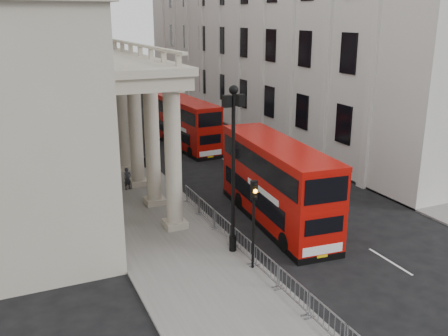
{
  "coord_description": "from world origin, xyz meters",
  "views": [
    {
      "loc": [
        -10.34,
        -16.71,
        11.43
      ],
      "look_at": [
        1.31,
        9.34,
        2.76
      ],
      "focal_mm": 40.0,
      "sensor_mm": 36.0,
      "label": 1
    }
  ],
  "objects_px": {
    "lamp_post_north": "(103,82)",
    "bus_near": "(276,181)",
    "bus_far": "(186,122)",
    "pedestrian_c": "(102,158)",
    "pedestrian_b": "(113,184)",
    "traffic_light": "(254,208)",
    "lamp_post_south": "(233,159)",
    "lamp_post_mid": "(144,107)",
    "pedestrian_a": "(127,179)"
  },
  "relations": [
    {
      "from": "lamp_post_north",
      "to": "bus_near",
      "type": "xyz_separation_m",
      "value": [
        3.98,
        -29.32,
        -2.45
      ]
    },
    {
      "from": "lamp_post_north",
      "to": "bus_far",
      "type": "xyz_separation_m",
      "value": [
        5.18,
        -10.88,
        -2.63
      ]
    },
    {
      "from": "lamp_post_north",
      "to": "pedestrian_c",
      "type": "bearing_deg",
      "value": -102.13
    },
    {
      "from": "bus_far",
      "to": "pedestrian_b",
      "type": "distance_m",
      "value": 14.25
    },
    {
      "from": "bus_near",
      "to": "pedestrian_c",
      "type": "bearing_deg",
      "value": 121.69
    },
    {
      "from": "pedestrian_c",
      "to": "traffic_light",
      "type": "bearing_deg",
      "value": -72.55
    },
    {
      "from": "pedestrian_b",
      "to": "pedestrian_c",
      "type": "distance_m",
      "value": 6.82
    },
    {
      "from": "traffic_light",
      "to": "pedestrian_b",
      "type": "height_order",
      "value": "traffic_light"
    },
    {
      "from": "lamp_post_south",
      "to": "traffic_light",
      "type": "distance_m",
      "value": 2.71
    },
    {
      "from": "traffic_light",
      "to": "pedestrian_b",
      "type": "bearing_deg",
      "value": 107.98
    },
    {
      "from": "lamp_post_north",
      "to": "pedestrian_c",
      "type": "distance_m",
      "value": 15.88
    },
    {
      "from": "lamp_post_north",
      "to": "traffic_light",
      "type": "bearing_deg",
      "value": -89.83
    },
    {
      "from": "lamp_post_north",
      "to": "traffic_light",
      "type": "xyz_separation_m",
      "value": [
        0.1,
        -34.02,
        -1.8
      ]
    },
    {
      "from": "lamp_post_south",
      "to": "lamp_post_mid",
      "type": "height_order",
      "value": "same"
    },
    {
      "from": "lamp_post_south",
      "to": "bus_far",
      "type": "height_order",
      "value": "lamp_post_south"
    },
    {
      "from": "traffic_light",
      "to": "pedestrian_a",
      "type": "xyz_separation_m",
      "value": [
        -2.69,
        13.4,
        -2.22
      ]
    },
    {
      "from": "lamp_post_south",
      "to": "bus_far",
      "type": "distance_m",
      "value": 21.91
    },
    {
      "from": "lamp_post_north",
      "to": "bus_far",
      "type": "height_order",
      "value": "lamp_post_north"
    },
    {
      "from": "lamp_post_north",
      "to": "pedestrian_a",
      "type": "xyz_separation_m",
      "value": [
        -2.59,
        -20.62,
        -4.03
      ]
    },
    {
      "from": "lamp_post_north",
      "to": "lamp_post_south",
      "type": "bearing_deg",
      "value": -90.0
    },
    {
      "from": "lamp_post_north",
      "to": "bus_near",
      "type": "bearing_deg",
      "value": -82.28
    },
    {
      "from": "traffic_light",
      "to": "bus_far",
      "type": "bearing_deg",
      "value": 77.63
    },
    {
      "from": "bus_far",
      "to": "pedestrian_a",
      "type": "bearing_deg",
      "value": -132.06
    },
    {
      "from": "lamp_post_north",
      "to": "traffic_light",
      "type": "height_order",
      "value": "lamp_post_north"
    },
    {
      "from": "bus_near",
      "to": "traffic_light",
      "type": "bearing_deg",
      "value": -124.61
    },
    {
      "from": "traffic_light",
      "to": "bus_near",
      "type": "height_order",
      "value": "bus_near"
    },
    {
      "from": "lamp_post_north",
      "to": "pedestrian_b",
      "type": "relative_size",
      "value": 4.64
    },
    {
      "from": "bus_far",
      "to": "pedestrian_c",
      "type": "xyz_separation_m",
      "value": [
        -8.41,
        -4.16,
        -1.31
      ]
    },
    {
      "from": "bus_far",
      "to": "lamp_post_mid",
      "type": "bearing_deg",
      "value": -138.79
    },
    {
      "from": "pedestrian_b",
      "to": "lamp_post_south",
      "type": "bearing_deg",
      "value": 110.43
    },
    {
      "from": "bus_near",
      "to": "pedestrian_a",
      "type": "bearing_deg",
      "value": 131.96
    },
    {
      "from": "lamp_post_mid",
      "to": "lamp_post_north",
      "type": "distance_m",
      "value": 16.0
    },
    {
      "from": "lamp_post_mid",
      "to": "bus_far",
      "type": "bearing_deg",
      "value": 44.71
    },
    {
      "from": "lamp_post_mid",
      "to": "pedestrian_c",
      "type": "height_order",
      "value": "lamp_post_mid"
    },
    {
      "from": "pedestrian_b",
      "to": "pedestrian_c",
      "type": "relative_size",
      "value": 1.05
    },
    {
      "from": "bus_far",
      "to": "pedestrian_b",
      "type": "bearing_deg",
      "value": -133.0
    },
    {
      "from": "pedestrian_c",
      "to": "lamp_post_north",
      "type": "bearing_deg",
      "value": 85.36
    },
    {
      "from": "lamp_post_south",
      "to": "traffic_light",
      "type": "height_order",
      "value": "lamp_post_south"
    },
    {
      "from": "lamp_post_mid",
      "to": "bus_near",
      "type": "bearing_deg",
      "value": -73.37
    },
    {
      "from": "lamp_post_mid",
      "to": "pedestrian_b",
      "type": "xyz_separation_m",
      "value": [
        -3.86,
        -5.83,
        -3.9
      ]
    },
    {
      "from": "traffic_light",
      "to": "pedestrian_b",
      "type": "distance_m",
      "value": 12.98
    },
    {
      "from": "lamp_post_mid",
      "to": "pedestrian_a",
      "type": "xyz_separation_m",
      "value": [
        -2.59,
        -4.62,
        -4.03
      ]
    },
    {
      "from": "pedestrian_a",
      "to": "pedestrian_b",
      "type": "relative_size",
      "value": 0.85
    },
    {
      "from": "lamp_post_south",
      "to": "lamp_post_mid",
      "type": "distance_m",
      "value": 16.0
    },
    {
      "from": "lamp_post_north",
      "to": "pedestrian_c",
      "type": "relative_size",
      "value": 4.87
    },
    {
      "from": "lamp_post_south",
      "to": "lamp_post_north",
      "type": "height_order",
      "value": "same"
    },
    {
      "from": "traffic_light",
      "to": "bus_far",
      "type": "height_order",
      "value": "traffic_light"
    },
    {
      "from": "bus_near",
      "to": "bus_far",
      "type": "relative_size",
      "value": 1.08
    },
    {
      "from": "lamp_post_south",
      "to": "pedestrian_b",
      "type": "relative_size",
      "value": 4.64
    },
    {
      "from": "lamp_post_south",
      "to": "bus_far",
      "type": "xyz_separation_m",
      "value": [
        5.18,
        21.12,
        -2.63
      ]
    }
  ]
}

